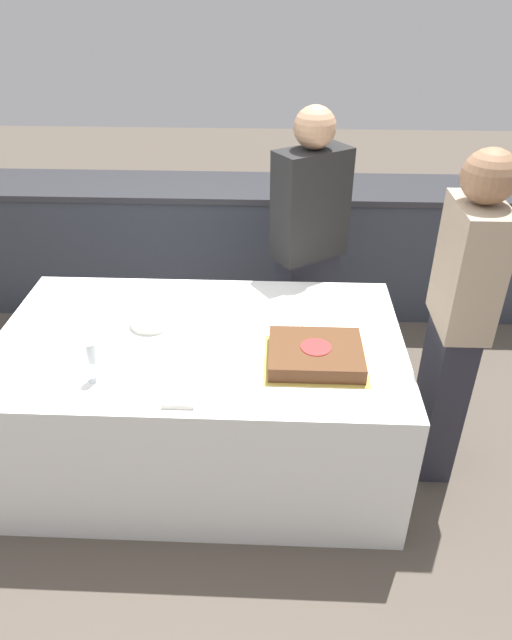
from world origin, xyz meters
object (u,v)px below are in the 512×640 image
Objects in this scene: wine_glass at (92,355)px; person_seated_right at (457,322)px; cake at (315,354)px; person_cutting_cake at (308,248)px; plate_stack at (151,321)px.

person_seated_right is at bearing 11.96° from wine_glass.
cake is 0.27× the size of person_cutting_cake.
person_seated_right reaches higher than plate_stack.
plate_stack is 1.09× the size of wine_glass.
wine_glass is at bearing -109.13° from plate_stack.
plate_stack is 0.12× the size of person_cutting_cake.
plate_stack is 0.12× the size of person_seated_right.
wine_glass is 0.11× the size of person_seated_right.
person_cutting_cake is at bearing -140.79° from person_seated_right.
cake is at bearing -75.38° from person_seated_right.
plate_stack is at bearing 70.87° from wine_glass.
wine_glass is at bearing 15.97° from person_cutting_cake.
person_seated_right is at bearing -3.89° from plate_stack.
person_cutting_cake is at bearing 90.00° from cake.
person_seated_right reaches higher than wine_glass.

